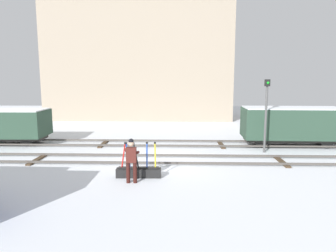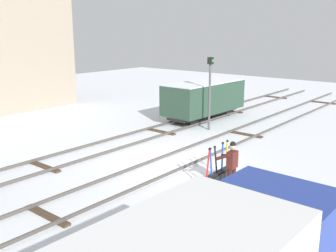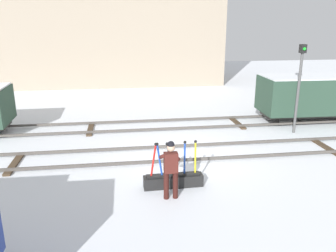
{
  "view_description": "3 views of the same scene",
  "coord_description": "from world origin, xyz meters",
  "px_view_note": "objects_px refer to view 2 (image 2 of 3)",
  "views": [
    {
      "loc": [
        0.94,
        -14.64,
        3.96
      ],
      "look_at": [
        0.4,
        2.54,
        1.33
      ],
      "focal_mm": 33.75,
      "sensor_mm": 36.0,
      "label": 1
    },
    {
      "loc": [
        -11.63,
        -9.29,
        5.26
      ],
      "look_at": [
        -0.03,
        0.27,
        1.56
      ],
      "focal_mm": 41.81,
      "sensor_mm": 36.0,
      "label": 2
    },
    {
      "loc": [
        -2.13,
        -11.81,
        4.83
      ],
      "look_at": [
        -0.3,
        0.97,
        0.88
      ],
      "focal_mm": 36.93,
      "sensor_mm": 36.0,
      "label": 3
    }
  ],
  "objects_px": {
    "signal_post": "(210,86)",
    "switch_lever_frame": "(217,177)",
    "rail_worker": "(231,163)",
    "freight_car_back_track": "(204,98)"
  },
  "relations": [
    {
      "from": "signal_post",
      "to": "freight_car_back_track",
      "type": "xyz_separation_m",
      "value": [
        1.99,
        1.7,
        -1.06
      ]
    },
    {
      "from": "switch_lever_frame",
      "to": "rail_worker",
      "type": "relative_size",
      "value": 1.05
    },
    {
      "from": "freight_car_back_track",
      "to": "rail_worker",
      "type": "bearing_deg",
      "value": -139.22
    },
    {
      "from": "switch_lever_frame",
      "to": "signal_post",
      "type": "relative_size",
      "value": 0.47
    },
    {
      "from": "rail_worker",
      "to": "signal_post",
      "type": "height_order",
      "value": "signal_post"
    },
    {
      "from": "switch_lever_frame",
      "to": "freight_car_back_track",
      "type": "xyz_separation_m",
      "value": [
        8.2,
        6.16,
        1.06
      ]
    },
    {
      "from": "switch_lever_frame",
      "to": "signal_post",
      "type": "height_order",
      "value": "signal_post"
    },
    {
      "from": "rail_worker",
      "to": "signal_post",
      "type": "bearing_deg",
      "value": 37.42
    },
    {
      "from": "rail_worker",
      "to": "freight_car_back_track",
      "type": "bearing_deg",
      "value": 37.82
    },
    {
      "from": "signal_post",
      "to": "switch_lever_frame",
      "type": "bearing_deg",
      "value": -144.3
    }
  ]
}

